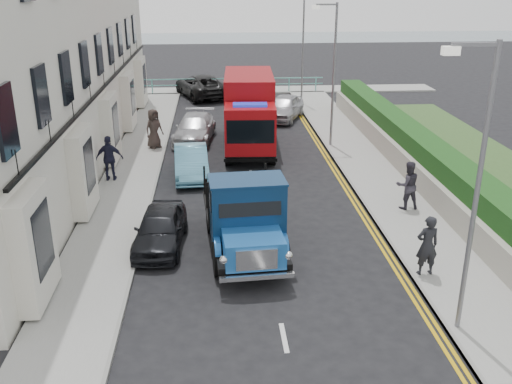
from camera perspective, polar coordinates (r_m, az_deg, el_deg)
name	(u,v)px	position (r m, az deg, el deg)	size (l,w,h in m)	color
ground	(275,294)	(15.92, 1.94, -10.21)	(120.00, 120.00, 0.00)	black
pavement_west	(128,184)	(24.25, -12.67, 0.75)	(2.40, 38.00, 0.12)	gray
pavement_east	(376,178)	(24.93, 11.93, 1.37)	(2.60, 38.00, 0.12)	gray
promenade	(234,90)	(43.34, -2.17, 10.11)	(30.00, 2.50, 0.12)	gray
sea_plane	(225,44)	(74.01, -3.13, 14.59)	(120.00, 120.00, 0.00)	slate
terrace_west	(27,0)	(27.71, -21.92, 17.36)	(6.31, 30.20, 14.25)	silver
garden_east	(422,158)	(25.26, 16.25, 3.24)	(1.45, 28.00, 1.75)	#B2AD9E
seafront_railing	(235,85)	(42.46, -2.13, 10.60)	(13.00, 0.08, 1.11)	#59B2A5
lamp_near	(474,178)	(13.55, 20.95, 1.29)	(1.23, 0.18, 7.00)	slate
lamp_mid	(332,67)	(28.44, 7.57, 12.24)	(1.23, 0.18, 7.00)	slate
lamp_far	(301,44)	(38.20, 4.53, 14.57)	(1.23, 0.18, 7.00)	slate
bedford_lorry	(247,222)	(17.26, -0.95, -3.07)	(2.55, 5.68, 2.62)	black
red_lorry	(249,110)	(28.44, -0.70, 8.16)	(2.64, 6.99, 3.61)	black
parked_car_front	(160,228)	(18.53, -9.56, -3.58)	(1.48, 3.69, 1.26)	black
parked_car_mid	(191,162)	(24.72, -6.51, 2.99)	(1.39, 3.98, 1.31)	#5FAACC
parked_car_rear	(195,128)	(30.18, -6.16, 6.35)	(1.87, 4.61, 1.34)	#B1B2B6
seafront_car_left	(202,86)	(41.22, -5.46, 10.52)	(2.66, 5.77, 1.60)	black
seafront_car_right	(284,107)	(34.62, 2.83, 8.45)	(1.72, 4.28, 1.46)	#A4A3A8
pedestrian_east_near	(427,245)	(16.98, 16.74, -5.14)	(0.66, 0.43, 1.81)	black
pedestrian_east_far	(408,185)	(21.53, 14.92, 0.67)	(0.88, 0.69, 1.81)	#332F3A
pedestrian_west_near	(110,158)	(24.48, -14.43, 3.28)	(1.11, 0.46, 1.90)	black
pedestrian_west_far	(154,129)	(28.72, -10.17, 6.26)	(0.95, 0.62, 1.95)	#382D28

